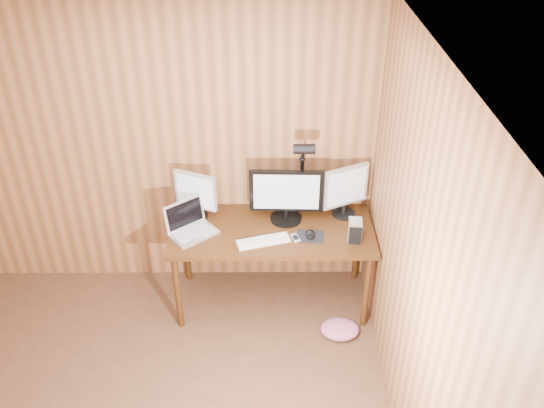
{
  "coord_description": "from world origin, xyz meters",
  "views": [
    {
      "loc": [
        0.9,
        -2.04,
        3.4
      ],
      "look_at": [
        0.93,
        1.58,
        1.02
      ],
      "focal_mm": 38.0,
      "sensor_mm": 36.0,
      "label": 1
    }
  ],
  "objects_px": {
    "hard_drive": "(355,230)",
    "mouse": "(310,234)",
    "phone": "(296,238)",
    "monitor_right": "(345,190)",
    "keyboard": "(263,241)",
    "laptop": "(190,225)",
    "monitor_left": "(196,194)",
    "desk_lamp": "(303,166)",
    "speaker": "(335,205)",
    "desk": "(272,236)",
    "monitor_center": "(286,195)"
  },
  "relations": [
    {
      "from": "speaker",
      "to": "desk",
      "type": "bearing_deg",
      "value": -160.89
    },
    {
      "from": "hard_drive",
      "to": "desk_lamp",
      "type": "height_order",
      "value": "desk_lamp"
    },
    {
      "from": "desk",
      "to": "mouse",
      "type": "distance_m",
      "value": 0.37
    },
    {
      "from": "laptop",
      "to": "hard_drive",
      "type": "bearing_deg",
      "value": -43.32
    },
    {
      "from": "desk",
      "to": "hard_drive",
      "type": "height_order",
      "value": "hard_drive"
    },
    {
      "from": "desk",
      "to": "laptop",
      "type": "distance_m",
      "value": 0.67
    },
    {
      "from": "desk",
      "to": "keyboard",
      "type": "xyz_separation_m",
      "value": [
        -0.07,
        -0.24,
        0.13
      ]
    },
    {
      "from": "monitor_right",
      "to": "mouse",
      "type": "height_order",
      "value": "monitor_right"
    },
    {
      "from": "hard_drive",
      "to": "monitor_center",
      "type": "bearing_deg",
      "value": 158.64
    },
    {
      "from": "desk",
      "to": "desk_lamp",
      "type": "xyz_separation_m",
      "value": [
        0.24,
        0.15,
        0.57
      ]
    },
    {
      "from": "phone",
      "to": "keyboard",
      "type": "bearing_deg",
      "value": 172.0
    },
    {
      "from": "hard_drive",
      "to": "mouse",
      "type": "bearing_deg",
      "value": -179.48
    },
    {
      "from": "monitor_center",
      "to": "phone",
      "type": "xyz_separation_m",
      "value": [
        0.07,
        -0.26,
        -0.23
      ]
    },
    {
      "from": "mouse",
      "to": "speaker",
      "type": "bearing_deg",
      "value": 56.3
    },
    {
      "from": "desk_lamp",
      "to": "phone",
      "type": "bearing_deg",
      "value": -105.87
    },
    {
      "from": "phone",
      "to": "monitor_left",
      "type": "bearing_deg",
      "value": 141.47
    },
    {
      "from": "monitor_left",
      "to": "mouse",
      "type": "xyz_separation_m",
      "value": [
        0.9,
        -0.28,
        -0.19
      ]
    },
    {
      "from": "monitor_right",
      "to": "desk_lamp",
      "type": "relative_size",
      "value": 0.62
    },
    {
      "from": "hard_drive",
      "to": "speaker",
      "type": "distance_m",
      "value": 0.4
    },
    {
      "from": "laptop",
      "to": "phone",
      "type": "bearing_deg",
      "value": -45.58
    },
    {
      "from": "monitor_left",
      "to": "speaker",
      "type": "bearing_deg",
      "value": 26.25
    },
    {
      "from": "laptop",
      "to": "keyboard",
      "type": "bearing_deg",
      "value": -52.4
    },
    {
      "from": "monitor_center",
      "to": "monitor_left",
      "type": "relative_size",
      "value": 1.44
    },
    {
      "from": "keyboard",
      "to": "speaker",
      "type": "distance_m",
      "value": 0.73
    },
    {
      "from": "desk",
      "to": "mouse",
      "type": "height_order",
      "value": "mouse"
    },
    {
      "from": "mouse",
      "to": "desk_lamp",
      "type": "relative_size",
      "value": 0.16
    },
    {
      "from": "monitor_center",
      "to": "mouse",
      "type": "bearing_deg",
      "value": -50.52
    },
    {
      "from": "mouse",
      "to": "phone",
      "type": "distance_m",
      "value": 0.12
    },
    {
      "from": "laptop",
      "to": "monitor_right",
      "type": "bearing_deg",
      "value": -28.19
    },
    {
      "from": "hard_drive",
      "to": "desk_lamp",
      "type": "relative_size",
      "value": 0.22
    },
    {
      "from": "monitor_left",
      "to": "keyboard",
      "type": "bearing_deg",
      "value": -10.39
    },
    {
      "from": "monitor_right",
      "to": "hard_drive",
      "type": "relative_size",
      "value": 2.76
    },
    {
      "from": "monitor_right",
      "to": "laptop",
      "type": "relative_size",
      "value": 1.02
    },
    {
      "from": "phone",
      "to": "desk",
      "type": "bearing_deg",
      "value": 114.94
    },
    {
      "from": "monitor_left",
      "to": "keyboard",
      "type": "height_order",
      "value": "monitor_left"
    },
    {
      "from": "monitor_right",
      "to": "phone",
      "type": "xyz_separation_m",
      "value": [
        -0.41,
        -0.33,
        -0.23
      ]
    },
    {
      "from": "monitor_left",
      "to": "desk_lamp",
      "type": "bearing_deg",
      "value": 25.18
    },
    {
      "from": "monitor_right",
      "to": "mouse",
      "type": "bearing_deg",
      "value": -159.67
    },
    {
      "from": "phone",
      "to": "mouse",
      "type": "bearing_deg",
      "value": -4.7
    },
    {
      "from": "keyboard",
      "to": "hard_drive",
      "type": "relative_size",
      "value": 2.65
    },
    {
      "from": "desk",
      "to": "desk_lamp",
      "type": "distance_m",
      "value": 0.63
    },
    {
      "from": "mouse",
      "to": "desk",
      "type": "bearing_deg",
      "value": 148.42
    },
    {
      "from": "desk",
      "to": "monitor_center",
      "type": "distance_m",
      "value": 0.38
    },
    {
      "from": "laptop",
      "to": "mouse",
      "type": "distance_m",
      "value": 0.94
    },
    {
      "from": "desk_lamp",
      "to": "keyboard",
      "type": "bearing_deg",
      "value": -134.41
    },
    {
      "from": "monitor_right",
      "to": "laptop",
      "type": "distance_m",
      "value": 1.26
    },
    {
      "from": "keyboard",
      "to": "laptop",
      "type": "bearing_deg",
      "value": 150.27
    },
    {
      "from": "desk",
      "to": "keyboard",
      "type": "relative_size",
      "value": 3.77
    },
    {
      "from": "desk",
      "to": "keyboard",
      "type": "height_order",
      "value": "keyboard"
    },
    {
      "from": "desk",
      "to": "mouse",
      "type": "relative_size",
      "value": 14.08
    }
  ]
}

